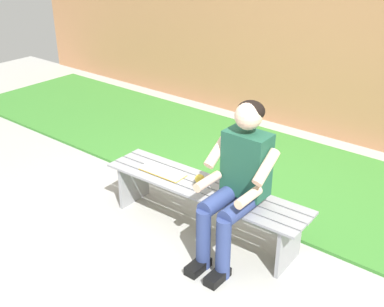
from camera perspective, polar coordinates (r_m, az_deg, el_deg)
name	(u,v)px	position (r m, az deg, el deg)	size (l,w,h in m)	color
ground_plane	(21,235)	(4.34, -19.67, -9.11)	(10.00, 7.00, 0.04)	#9E9E99
grass_strip	(278,173)	(5.04, 10.23, -2.27)	(9.00, 1.84, 0.03)	#387A2D
brick_wall	(306,16)	(5.95, 13.50, 15.64)	(9.50, 0.24, 2.73)	#B27A51
bench_near	(203,196)	(3.94, 1.37, -5.11)	(1.83, 0.47, 0.43)	gray
person_seated	(237,178)	(3.51, 5.41, -2.97)	(0.50, 0.69, 1.23)	#1E513D
apple	(200,179)	(3.90, 0.93, -3.07)	(0.08, 0.08, 0.08)	gold
book_open	(163,172)	(4.09, -3.53, -2.17)	(0.42, 0.17, 0.02)	white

